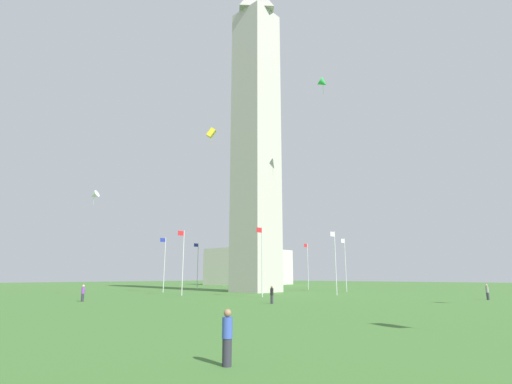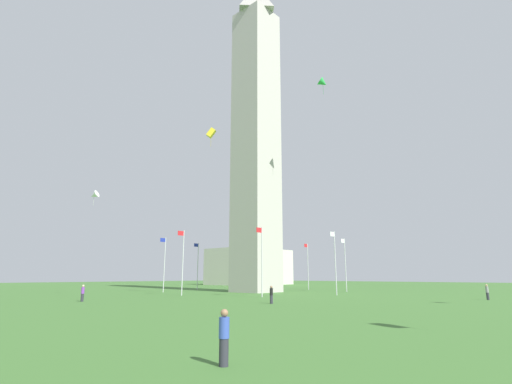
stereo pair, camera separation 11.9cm
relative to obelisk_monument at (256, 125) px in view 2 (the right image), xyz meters
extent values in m
plane|color=#3D6B2D|center=(0.00, 0.00, -29.39)|extent=(260.00, 260.00, 0.00)
cube|color=#B7B2A8|center=(0.00, 0.00, -3.53)|extent=(6.47, 6.47, 51.73)
pyramid|color=#A5A097|center=(0.00, 0.00, 25.86)|extent=(6.47, 6.47, 7.05)
cylinder|color=silver|center=(15.22, 0.00, -24.91)|extent=(0.14, 0.14, 8.95)
cube|color=red|center=(15.77, 0.00, -20.89)|extent=(1.00, 0.03, 0.64)
cylinder|color=silver|center=(10.76, 10.76, -24.91)|extent=(0.14, 0.14, 8.95)
cube|color=red|center=(11.31, 10.76, -20.89)|extent=(1.00, 0.03, 0.64)
cylinder|color=silver|center=(0.00, 15.22, -24.91)|extent=(0.14, 0.14, 8.95)
cube|color=white|center=(0.55, 15.22, -20.89)|extent=(1.00, 0.03, 0.64)
cylinder|color=silver|center=(-10.76, 10.76, -24.91)|extent=(0.14, 0.14, 8.95)
cube|color=white|center=(-10.21, 10.76, -20.89)|extent=(1.00, 0.03, 0.64)
cylinder|color=silver|center=(-15.22, 0.00, -24.91)|extent=(0.14, 0.14, 8.95)
cube|color=red|center=(-14.67, 0.00, -20.89)|extent=(1.00, 0.03, 0.64)
cylinder|color=silver|center=(-10.76, -10.76, -24.91)|extent=(0.14, 0.14, 8.95)
cube|color=white|center=(-10.21, -10.76, -20.89)|extent=(1.00, 0.03, 0.64)
cylinder|color=silver|center=(0.00, -15.22, -24.91)|extent=(0.14, 0.14, 8.95)
cube|color=#1E2D99|center=(0.55, -15.22, -20.89)|extent=(1.00, 0.03, 0.64)
cylinder|color=silver|center=(10.76, -10.76, -24.91)|extent=(0.14, 0.14, 8.95)
cube|color=#1E2D99|center=(11.31, -10.76, -20.89)|extent=(1.00, 0.03, 0.64)
cylinder|color=#2D2D38|center=(29.96, 2.31, -28.99)|extent=(0.29, 0.29, 0.80)
cylinder|color=purple|center=(29.96, 2.31, -28.25)|extent=(0.32, 0.32, 0.68)
sphere|color=beige|center=(29.96, 2.31, -27.79)|extent=(0.24, 0.24, 0.24)
cylinder|color=#2D2D38|center=(19.04, 19.23, -28.99)|extent=(0.29, 0.29, 0.80)
cylinder|color=black|center=(19.04, 19.23, -28.26)|extent=(0.32, 0.32, 0.66)
sphere|color=#936B4C|center=(19.04, 19.23, -27.81)|extent=(0.24, 0.24, 0.24)
cylinder|color=#2D2D38|center=(40.49, 35.28, -28.99)|extent=(0.29, 0.29, 0.80)
cylinder|color=#3851B2|center=(40.49, 35.28, -28.28)|extent=(0.32, 0.32, 0.62)
sphere|color=#936B4C|center=(40.49, 35.28, -27.85)|extent=(0.24, 0.24, 0.24)
cylinder|color=#2D2D38|center=(-2.07, 33.44, -28.99)|extent=(0.29, 0.29, 0.80)
cylinder|color=gray|center=(-2.07, 33.44, -28.26)|extent=(0.32, 0.32, 0.67)
sphere|color=tan|center=(-2.07, 33.44, -27.80)|extent=(0.24, 0.24, 0.24)
cube|color=yellow|center=(12.66, 2.32, -5.67)|extent=(1.49, 1.57, 1.56)
cylinder|color=#A4921C|center=(12.66, 2.32, -6.89)|extent=(0.04, 0.04, 1.83)
cone|color=white|center=(25.20, -7.38, -15.84)|extent=(1.59, 1.66, 1.35)
cylinder|color=#A7A7A7|center=(25.20, -7.38, -16.67)|extent=(0.04, 0.04, 1.25)
cone|color=green|center=(0.91, 14.91, 2.70)|extent=(2.23, 2.19, 1.81)
cylinder|color=#208035|center=(0.91, 14.91, 1.61)|extent=(0.04, 0.04, 1.63)
cube|color=beige|center=(-40.31, -39.07, -24.08)|extent=(24.04, 15.55, 10.63)
camera|label=1|loc=(49.17, 44.29, -26.73)|focal=27.24mm
camera|label=2|loc=(49.09, 44.38, -26.73)|focal=27.24mm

